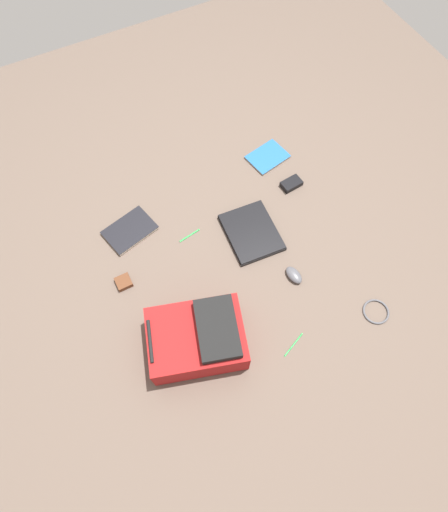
% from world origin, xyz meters
% --- Properties ---
extents(ground_plane, '(4.14, 4.14, 0.00)m').
position_xyz_m(ground_plane, '(0.00, 0.00, 0.00)').
color(ground_plane, brown).
extents(backpack, '(0.44, 0.52, 0.22)m').
position_xyz_m(backpack, '(-0.33, 0.37, 0.10)').
color(backpack, maroon).
rests_on(backpack, ground_plane).
extents(laptop, '(0.36, 0.29, 0.03)m').
position_xyz_m(laptop, '(0.10, -0.16, 0.02)').
color(laptop, black).
rests_on(laptop, ground_plane).
extents(book_comic, '(0.21, 0.26, 0.01)m').
position_xyz_m(book_comic, '(0.52, -0.50, 0.01)').
color(book_comic, silver).
rests_on(book_comic, ground_plane).
extents(book_blue, '(0.25, 0.31, 0.02)m').
position_xyz_m(book_blue, '(0.42, 0.44, 0.01)').
color(book_blue, silver).
rests_on(book_blue, ground_plane).
extents(computer_mouse, '(0.11, 0.07, 0.04)m').
position_xyz_m(computer_mouse, '(-0.23, -0.23, 0.02)').
color(computer_mouse, '#4C4C51').
rests_on(computer_mouse, ground_plane).
extents(cable_coil, '(0.13, 0.13, 0.01)m').
position_xyz_m(cable_coil, '(-0.59, -0.50, 0.01)').
color(cable_coil, '#4C4C51').
rests_on(cable_coil, ground_plane).
extents(power_brick, '(0.08, 0.12, 0.03)m').
position_xyz_m(power_brick, '(0.28, -0.52, 0.02)').
color(power_brick, black).
rests_on(power_brick, ground_plane).
extents(pen_black, '(0.03, 0.13, 0.01)m').
position_xyz_m(pen_black, '(0.24, 0.15, 0.00)').
color(pen_black, '#198C33').
rests_on(pen_black, ground_plane).
extents(pen_blue, '(0.06, 0.14, 0.01)m').
position_xyz_m(pen_blue, '(-0.54, -0.04, 0.00)').
color(pen_blue, '#198C33').
rests_on(pen_blue, ground_plane).
extents(earbud_pouch, '(0.08, 0.08, 0.03)m').
position_xyz_m(earbud_pouch, '(0.14, 0.58, 0.01)').
color(earbud_pouch, '#59331E').
rests_on(earbud_pouch, ground_plane).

